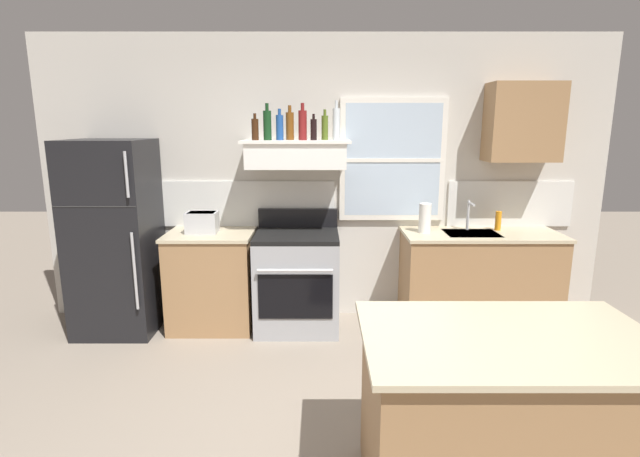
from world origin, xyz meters
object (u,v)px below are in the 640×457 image
Objects in this scene: bottle_olive_oil_square at (326,127)px; bottle_clear_tall at (338,123)px; stove_range at (299,280)px; refrigerator at (117,237)px; kitchen_island at (505,421)px; toaster at (204,222)px; paper_towel_roll at (427,218)px; bottle_brown_stout at (257,129)px; bottle_dark_green_wine at (269,125)px; bottle_blue_liqueur at (281,127)px; dish_soap_bottle at (500,221)px; bottle_red_label_wine at (304,125)px; bottle_amber_wine at (292,125)px; bottle_balsamic_dark at (315,129)px.

bottle_clear_tall is at bearing -25.55° from bottle_olive_oil_square.
refrigerator is at bearing -179.20° from stove_range.
bottle_olive_oil_square is at bearing 110.47° from kitchen_island.
paper_towel_roll is at bearing 0.04° from toaster.
bottle_dark_green_wine is (0.11, 0.00, 0.04)m from bottle_brown_stout.
bottle_olive_oil_square is at bearing 9.06° from bottle_blue_liqueur.
bottle_olive_oil_square is 1.48× the size of dish_soap_bottle.
toaster is 1.27m from bottle_red_label_wine.
bottle_amber_wine is 1.13× the size of bottle_olive_oil_square.
stove_range is at bearing -7.09° from bottle_brown_stout.
bottle_blue_liqueur is (-0.14, 0.07, 1.39)m from stove_range.
bottle_blue_liqueur reaches higher than toaster.
refrigerator is at bearing -175.37° from bottle_olive_oil_square.
bottle_dark_green_wine is at bearing 2.94° from refrigerator.
refrigerator is 1.70m from stove_range.
refrigerator reaches higher than toaster.
bottle_olive_oil_square is at bearing 174.13° from paper_towel_roll.
bottle_brown_stout is (-0.36, 0.04, 1.38)m from stove_range.
toaster reaches higher than kitchen_island.
toaster is 1.09× the size of bottle_blue_liqueur.
paper_towel_roll is at bearing 1.83° from stove_range.
dish_soap_bottle is (1.94, 0.02, -0.87)m from bottle_amber_wine.
bottle_olive_oil_square is (0.20, 0.07, -0.02)m from bottle_red_label_wine.
bottle_clear_tall reaches higher than bottle_blue_liqueur.
bottle_olive_oil_square is 2.82m from kitchen_island.
toaster reaches higher than stove_range.
bottle_olive_oil_square is 1.84m from dish_soap_bottle.
toaster is at bearing -177.77° from bottle_clear_tall.
bottle_blue_liqueur is at bearing 178.67° from paper_towel_roll.
bottle_balsamic_dark is (0.10, -0.01, -0.04)m from bottle_red_label_wine.
stove_range is at bearing 0.80° from refrigerator.
bottle_olive_oil_square is 1.23m from paper_towel_roll.
bottle_dark_green_wine is 0.92× the size of bottle_clear_tall.
bottle_red_label_wine is 1.39m from paper_towel_roll.
toaster is at bearing -179.00° from bottle_brown_stout.
bottle_blue_liqueur reaches higher than stove_range.
bottle_brown_stout is 0.87× the size of bottle_olive_oil_square.
bottle_dark_green_wine is 0.23× the size of kitchen_island.
kitchen_island is at bearing -58.38° from bottle_dark_green_wine.
paper_towel_roll is 0.19× the size of kitchen_island.
bottle_red_label_wine is 1.41× the size of bottle_balsamic_dark.
refrigerator is 1.25× the size of kitchen_island.
stove_range is at bearing 117.20° from kitchen_island.
bottle_clear_tall reaches higher than bottle_olive_oil_square.
toaster is at bearing 177.63° from stove_range.
bottle_brown_stout is at bearing 2.99° from refrigerator.
bottle_clear_tall is (1.22, 0.05, 0.88)m from toaster.
bottle_clear_tall is 0.25× the size of kitchen_island.
bottle_red_label_wine is 1.78× the size of dish_soap_bottle.
stove_range is 3.43× the size of bottle_dark_green_wine.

